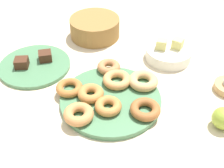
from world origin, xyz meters
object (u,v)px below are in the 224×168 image
at_px(donut_7, 69,88).
at_px(donut_0, 145,109).
at_px(cake_plate, 35,66).
at_px(donut_3, 91,93).
at_px(melon_chunk_right, 178,43).
at_px(donut_6, 143,81).
at_px(apple, 223,118).
at_px(brownie_far, 45,56).
at_px(donut_plate, 111,100).
at_px(donut_1, 109,67).
at_px(donut_2, 117,80).
at_px(basket, 95,27).
at_px(melon_chunk_left, 161,44).
at_px(brownie_near, 22,63).
at_px(fruit_bowl, 168,54).
at_px(donut_5, 79,114).
at_px(donut_4, 107,106).

bearing_deg(donut_7, donut_0, -14.76).
relative_size(donut_0, cake_plate, 0.36).
xyz_separation_m(donut_3, melon_chunk_right, (0.27, 0.28, 0.03)).
distance_m(donut_6, apple, 0.27).
relative_size(brownie_far, melon_chunk_right, 1.26).
distance_m(donut_plate, donut_1, 0.14).
bearing_deg(cake_plate, donut_2, -12.48).
xyz_separation_m(donut_2, basket, (-0.13, 0.31, 0.01)).
height_order(donut_plate, melon_chunk_right, melon_chunk_right).
bearing_deg(donut_2, donut_6, 3.58).
bearing_deg(melon_chunk_left, apple, -60.43).
bearing_deg(basket, donut_7, -92.37).
xyz_separation_m(donut_0, cake_plate, (-0.41, 0.19, -0.02)).
bearing_deg(basket, donut_2, -67.21).
relative_size(donut_3, brownie_far, 1.80).
bearing_deg(donut_7, basket, 87.63).
relative_size(basket, melon_chunk_left, 5.59).
height_order(donut_7, melon_chunk_left, melon_chunk_left).
relative_size(donut_2, cake_plate, 0.37).
height_order(donut_0, donut_1, donut_1).
height_order(donut_0, melon_chunk_left, melon_chunk_left).
bearing_deg(donut_1, brownie_near, -176.99).
height_order(fruit_bowl, melon_chunk_right, melon_chunk_right).
height_order(donut_plate, donut_5, donut_5).
height_order(donut_2, brownie_far, brownie_far).
distance_m(brownie_far, melon_chunk_left, 0.42).
bearing_deg(melon_chunk_right, apple, -69.82).
height_order(donut_1, basket, basket).
xyz_separation_m(brownie_near, apple, (0.66, -0.18, 0.00)).
xyz_separation_m(donut_0, donut_4, (-0.11, -0.00, 0.00)).
relative_size(donut_7, fruit_bowl, 0.51).
height_order(melon_chunk_left, apple, melon_chunk_left).
relative_size(donut_plate, donut_6, 3.27).
bearing_deg(basket, donut_1, -69.07).
xyz_separation_m(donut_2, donut_4, (-0.01, -0.12, -0.00)).
height_order(donut_3, donut_4, donut_3).
relative_size(donut_5, fruit_bowl, 0.53).
relative_size(donut_plate, donut_0, 3.50).
bearing_deg(donut_5, melon_chunk_right, 52.20).
xyz_separation_m(donut_5, melon_chunk_left, (0.23, 0.36, 0.03)).
relative_size(donut_2, donut_7, 1.09).
distance_m(donut_1, brownie_far, 0.24).
distance_m(donut_5, fruit_bowl, 0.44).
relative_size(donut_3, fruit_bowl, 0.49).
height_order(donut_2, cake_plate, donut_2).
relative_size(donut_1, donut_5, 0.91).
distance_m(donut_1, cake_plate, 0.27).
height_order(basket, melon_chunk_right, same).
height_order(donut_7, apple, apple).
height_order(donut_plate, donut_6, donut_6).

